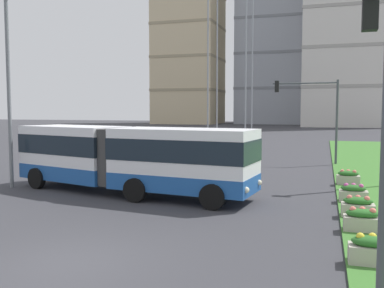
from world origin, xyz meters
The scene contains 15 objects.
ground_plane centered at (0.00, 0.00, 0.00)m, with size 260.00×260.00×0.00m, color #38383D.
articulated_bus centered at (-2.39, 8.56, 1.65)m, with size 12.05×4.78×3.00m.
car_black_sedan centered at (-6.04, 22.76, 0.75)m, with size 4.58×2.42×1.58m.
flower_planter_0 centered at (7.20, 2.00, 0.43)m, with size 1.10×0.56×0.74m.
flower_planter_1 centered at (7.20, 4.97, 0.43)m, with size 1.10×0.56×0.74m.
flower_planter_2 centered at (7.20, 6.85, 0.43)m, with size 1.10×0.56×0.74m.
flower_planter_3 centered at (7.20, 9.40, 0.43)m, with size 1.10×0.56×0.74m.
flower_planter_4 centered at (7.20, 13.59, 0.43)m, with size 1.10×0.56×0.74m.
traffic_light_far_right centered at (5.30, 22.00, 4.06)m, with size 4.45×0.28×5.82m.
traffic_light_near_right centered at (6.80, -1.96, 4.14)m, with size 0.28×3.33×6.07m.
streetlight_left centered at (-8.50, 8.25, 5.16)m, with size 0.70×0.28×9.42m.
apartment_tower_west centered at (-30.00, 104.50, 21.57)m, with size 16.76×16.90×43.10m.
apartment_tower_westcentre centered at (-8.23, 112.18, 27.14)m, with size 17.85×19.91×54.24m.
apartment_tower_centre centered at (11.81, 96.35, 25.32)m, with size 21.98×18.43×50.59m.
transmission_pylon centered at (-8.76, 59.88, 19.25)m, with size 9.00×6.24×35.59m.
Camera 1 is at (6.04, -8.92, 3.79)m, focal length 40.16 mm.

